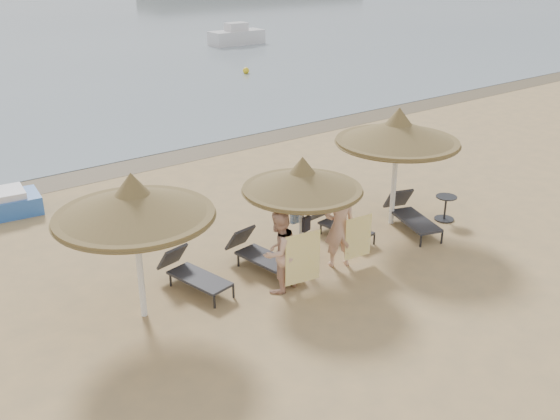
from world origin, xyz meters
The scene contains 17 objects.
ground centered at (0.00, 0.00, 0.00)m, with size 160.00×160.00×0.00m, color tan.
wet_sand_strip centered at (0.00, 9.40, 0.00)m, with size 200.00×1.60×0.01m, color brown.
palapa_left centered at (-3.21, 0.90, 2.36)m, with size 2.99×2.99×2.96m.
palapa_center centered at (0.50, 0.63, 2.07)m, with size 2.62×2.62×2.60m.
palapa_right centered at (3.86, 1.08, 2.44)m, with size 3.10×3.10×3.07m.
lounger_far_left centered at (-1.92, 1.29, 0.36)m, with size 0.96×1.87×0.80m.
lounger_near_left centered at (-0.29, 1.14, 0.37)m, with size 0.89×1.92×0.83m.
lounger_near_right centered at (2.25, 1.33, 0.34)m, with size 0.76×1.76×0.77m.
lounger_far_right centered at (4.00, 0.58, 0.39)m, with size 1.20×2.04×0.87m.
side_table centered at (5.14, 0.39, 0.31)m, with size 0.55×0.55×0.66m.
person_left centered at (-0.52, 0.10, 1.03)m, with size 0.95×0.62×2.07m, color #D7A48A.
person_right centered at (1.21, 0.18, 1.11)m, with size 1.02×0.66×2.22m, color #D7A48A.
towel_left centered at (-0.17, -0.25, 0.78)m, with size 0.80×0.15×1.13m.
towel_right centered at (1.56, -0.07, 0.69)m, with size 0.71×0.09×1.00m.
bag_patterned centered at (0.50, 0.81, 1.21)m, with size 0.29×0.11×0.37m.
bag_dark centered at (0.50, 0.47, 1.11)m, with size 0.24×0.14×0.33m.
buoy_right centered at (12.29, 20.32, 0.18)m, with size 0.37×0.37×0.37m, color yellow.
Camera 1 is at (-7.34, -9.03, 6.68)m, focal length 40.00 mm.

